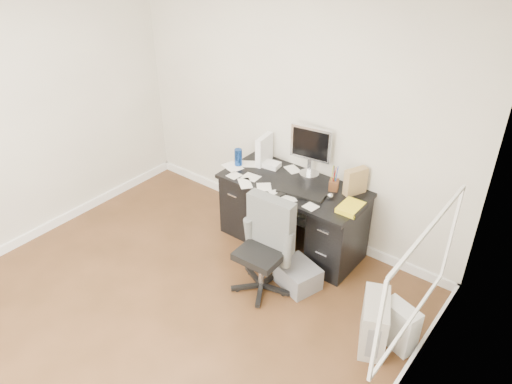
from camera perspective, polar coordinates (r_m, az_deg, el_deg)
ground at (r=4.69m, az=-11.08°, el=-14.08°), size 4.00×4.00×0.00m
room_shell at (r=3.70m, az=-13.01°, el=4.22°), size 4.02×4.02×2.71m
desk at (r=5.22m, az=4.17°, el=-2.34°), size 1.50×0.70×0.75m
loose_papers at (r=5.09m, az=2.13°, el=1.45°), size 1.10×0.60×0.00m
lcd_monitor at (r=5.08m, az=6.26°, el=4.66°), size 0.47×0.31×0.55m
keyboard at (r=4.85m, az=5.16°, el=-0.16°), size 0.49×0.24×0.03m
computer_mouse at (r=4.82m, az=8.48°, el=-0.45°), size 0.06×0.06×0.06m
travel_mug at (r=5.32m, az=-2.04°, el=3.99°), size 0.10×0.10×0.19m
white_binder at (r=5.33m, az=0.94°, el=4.86°), size 0.16×0.29×0.32m
magazine_file at (r=4.89m, az=11.30°, el=1.21°), size 0.20×0.25×0.26m
pen_cup at (r=4.91m, az=8.96°, el=1.59°), size 0.14×0.14×0.27m
yellow_book at (r=4.69m, az=10.86°, el=-1.78°), size 0.21×0.27×0.05m
paper_remote at (r=4.82m, az=3.06°, el=-0.36°), size 0.34×0.32×0.02m
office_chair at (r=4.59m, az=0.63°, el=-6.52°), size 0.56×0.56×0.94m
pc_tower at (r=4.37m, az=13.36°, el=-14.31°), size 0.37×0.50×0.46m
shopping_bag at (r=4.42m, az=16.05°, el=-14.55°), size 0.36×0.30×0.42m
wicker_basket at (r=5.27m, az=2.04°, el=-4.55°), size 0.53×0.53×0.40m
desk_printer at (r=4.87m, az=4.80°, el=-9.50°), size 0.46×0.42×0.23m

